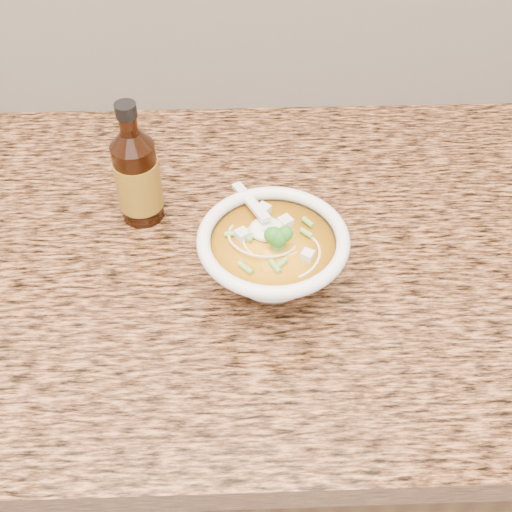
{
  "coord_description": "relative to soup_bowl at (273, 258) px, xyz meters",
  "views": [
    {
      "loc": [
        0.14,
        1.08,
        1.5
      ],
      "look_at": [
        0.16,
        1.6,
        0.95
      ],
      "focal_mm": 45.0,
      "sensor_mm": 36.0,
      "label": 1
    }
  ],
  "objects": [
    {
      "name": "cabinet",
      "position": [
        -0.18,
        0.07,
        -0.51
      ],
      "size": [
        4.0,
        0.65,
        0.86
      ],
      "primitive_type": "cube",
      "color": "#351F10",
      "rests_on": "ground"
    },
    {
      "name": "counter_slab",
      "position": [
        -0.18,
        0.07,
        -0.06
      ],
      "size": [
        4.0,
        0.68,
        0.04
      ],
      "primitive_type": "cube",
      "color": "#A7683D",
      "rests_on": "cabinet"
    },
    {
      "name": "soup_bowl",
      "position": [
        0.0,
        0.0,
        0.0
      ],
      "size": [
        0.18,
        0.2,
        0.1
      ],
      "rotation": [
        0.0,
        0.0,
        -0.08
      ],
      "color": "white",
      "rests_on": "counter_slab"
    },
    {
      "name": "hot_sauce_bottle",
      "position": [
        -0.17,
        0.13,
        0.02
      ],
      "size": [
        0.08,
        0.08,
        0.18
      ],
      "rotation": [
        0.0,
        0.0,
        0.36
      ],
      "color": "black",
      "rests_on": "counter_slab"
    }
  ]
}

